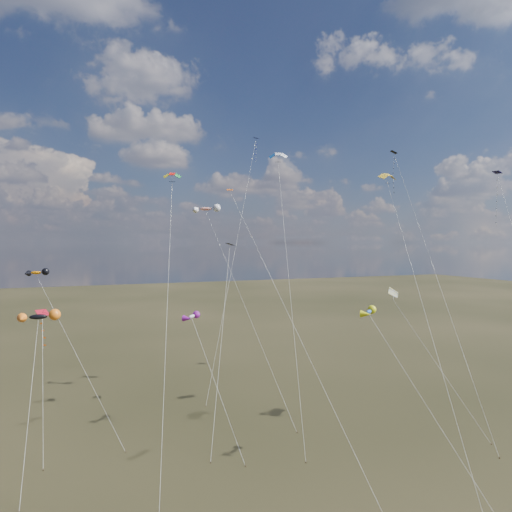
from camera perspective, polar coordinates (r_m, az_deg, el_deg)
name	(u,v)px	position (r m, az deg, el deg)	size (l,w,h in m)	color
ground	(334,483)	(44.21, 9.74, -26.13)	(400.00, 400.00, 0.00)	black
diamond_black_high	(398,183)	(72.66, 17.30, 8.67)	(9.05, 27.09, 34.81)	black
diamond_navy_tall	(253,167)	(76.81, -0.44, 11.03)	(14.40, 17.82, 38.52)	#0F0F4D
diamond_black_mid	(226,290)	(53.02, -3.78, -4.21)	(6.83, 13.44, 20.59)	black
diamond_red_low	(43,334)	(52.61, -25.11, -8.85)	(1.48, 7.90, 13.63)	#AF1021
diamond_navy_right	(501,211)	(54.22, 28.27, 4.97)	(10.14, 17.40, 28.26)	#0D094E
diamond_orange_center	(269,273)	(47.09, 1.64, -2.10)	(4.81, 24.01, 26.99)	#E75A0E
parafoil_yellow	(388,176)	(57.29, 16.18, 9.56)	(9.64, 23.00, 29.32)	gold
parafoil_blue_white	(278,155)	(64.25, 2.79, 12.48)	(7.82, 21.41, 33.49)	#0C54AF
parafoil_striped	(394,291)	(54.40, 16.84, -4.16)	(6.99, 10.06, 15.88)	yellow
parafoil_tricolor	(172,177)	(46.99, -10.46, 9.66)	(5.19, 15.87, 27.96)	#D5C60D
novelty_black_orange	(38,317)	(49.19, -25.57, -6.90)	(3.26, 10.82, 14.08)	black
novelty_orange_black	(37,274)	(56.67, -25.75, -1.99)	(9.80, 11.67, 17.74)	orange
novelty_white_purple	(192,317)	(51.32, -7.99, -7.55)	(3.51, 11.66, 12.91)	silver
novelty_redwhite_stripe	(206,209)	(61.87, -6.27, 5.81)	(7.49, 17.11, 25.77)	red
novelty_blue_yellow	(370,313)	(43.33, 14.02, -6.90)	(4.38, 12.97, 14.74)	blue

